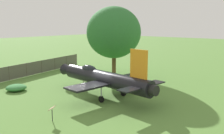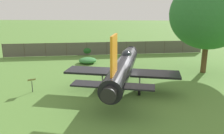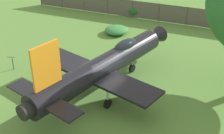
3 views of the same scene
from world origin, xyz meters
name	(u,v)px [view 1 (image 1 of 3)]	position (x,y,z in m)	size (l,w,h in m)	color
ground_plane	(105,97)	(0.00, 0.00, 0.00)	(200.00, 200.00, 0.00)	#568438
display_jet	(102,78)	(-0.34, 0.04, 1.85)	(13.19, 9.09, 4.98)	black
shade_tree	(114,33)	(-5.55, 8.28, 5.89)	(7.01, 7.62, 9.35)	brown
perimeter_fence	(9,73)	(-13.76, -2.44, 0.98)	(5.23, 27.61, 1.86)	#4C4238
shrub_near_fence	(16,88)	(-8.78, -4.37, 0.33)	(2.18, 2.11, 0.67)	#387F3D
info_plaque	(52,110)	(1.12, -7.18, 0.85)	(0.66, 0.72, 1.14)	#333333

